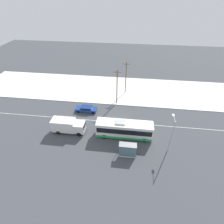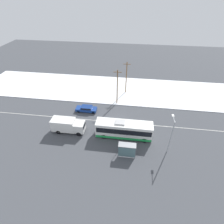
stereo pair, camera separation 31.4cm
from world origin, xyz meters
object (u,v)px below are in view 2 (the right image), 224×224
(city_bus, at_px, (124,129))
(bus_shelter, at_px, (127,149))
(utility_pole_snowlot, at_px, (126,77))
(box_truck, at_px, (68,125))
(streetlamp, at_px, (171,132))
(pedestrian_at_stop, at_px, (127,146))
(utility_pole_roadside, at_px, (117,87))
(sedan_car, at_px, (86,108))

(city_bus, distance_m, bus_shelter, 4.83)
(city_bus, bearing_deg, utility_pole_snowlot, 92.83)
(box_truck, height_order, streetlamp, streetlamp)
(box_truck, relative_size, streetlamp, 0.95)
(streetlamp, relative_size, utility_pole_snowlot, 0.80)
(streetlamp, height_order, utility_pole_snowlot, utility_pole_snowlot)
(pedestrian_at_stop, relative_size, utility_pole_roadside, 0.18)
(pedestrian_at_stop, xyz_separation_m, streetlamp, (7.12, 0.94, 3.31))
(streetlamp, bearing_deg, pedestrian_at_stop, -172.48)
(box_truck, relative_size, sedan_car, 1.35)
(city_bus, bearing_deg, pedestrian_at_stop, -77.09)
(city_bus, bearing_deg, box_truck, -179.42)
(city_bus, relative_size, streetlamp, 1.57)
(utility_pole_roadside, xyz_separation_m, utility_pole_snowlot, (1.73, 5.51, -0.11))
(city_bus, height_order, streetlamp, streetlamp)
(bus_shelter, height_order, utility_pole_snowlot, utility_pole_snowlot)
(box_truck, bearing_deg, bus_shelter, -21.31)
(utility_pole_roadside, distance_m, utility_pole_snowlot, 5.78)
(streetlamp, relative_size, utility_pole_roadside, 0.78)
(utility_pole_roadside, bearing_deg, streetlamp, -52.53)
(city_bus, relative_size, pedestrian_at_stop, 6.77)
(bus_shelter, xyz_separation_m, streetlamp, (6.99, 2.36, 2.58))
(bus_shelter, height_order, streetlamp, streetlamp)
(city_bus, bearing_deg, streetlamp, -16.85)
(pedestrian_at_stop, height_order, streetlamp, streetlamp)
(box_truck, xyz_separation_m, bus_shelter, (11.89, -4.64, 0.08))
(box_truck, height_order, bus_shelter, box_truck)
(box_truck, bearing_deg, city_bus, 0.58)
(box_truck, bearing_deg, pedestrian_at_stop, -15.30)
(bus_shelter, xyz_separation_m, utility_pole_snowlot, (-1.72, 21.49, 2.73))
(bus_shelter, relative_size, streetlamp, 0.44)
(sedan_car, distance_m, utility_pole_roadside, 8.68)
(box_truck, bearing_deg, streetlamp, -6.88)
(sedan_car, height_order, utility_pole_snowlot, utility_pole_snowlot)
(pedestrian_at_stop, bearing_deg, box_truck, 164.70)
(utility_pole_roadside, bearing_deg, bus_shelter, -77.83)
(utility_pole_roadside, bearing_deg, sedan_car, -147.22)
(pedestrian_at_stop, bearing_deg, bus_shelter, -84.82)
(pedestrian_at_stop, distance_m, streetlamp, 7.91)
(city_bus, bearing_deg, utility_pole_roadside, 102.81)
(pedestrian_at_stop, height_order, utility_pole_snowlot, utility_pole_snowlot)
(city_bus, height_order, pedestrian_at_stop, city_bus)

